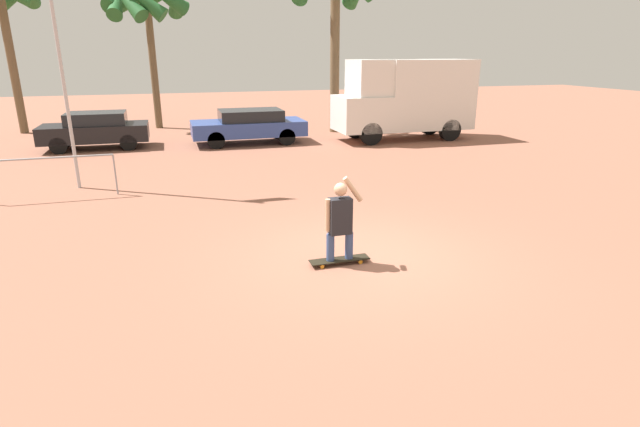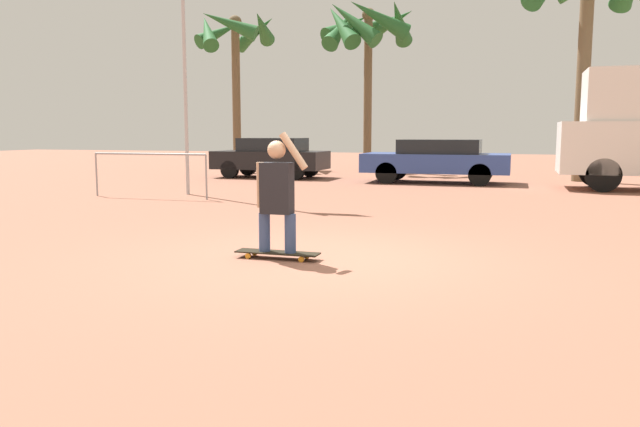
{
  "view_description": "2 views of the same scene",
  "coord_description": "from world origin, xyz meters",
  "px_view_note": "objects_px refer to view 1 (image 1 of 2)",
  "views": [
    {
      "loc": [
        -3.2,
        -7.79,
        3.55
      ],
      "look_at": [
        -0.77,
        0.26,
        0.82
      ],
      "focal_mm": 28.0,
      "sensor_mm": 36.0,
      "label": 1
    },
    {
      "loc": [
        2.25,
        -7.3,
        1.56
      ],
      "look_at": [
        -0.14,
        0.33,
        0.52
      ],
      "focal_mm": 35.0,
      "sensor_mm": 36.0,
      "label": 2
    }
  ],
  "objects_px": {
    "parked_car_black": "(96,129)",
    "flagpole": "(56,9)",
    "camper_van": "(407,97)",
    "parked_car_blue": "(249,125)",
    "palm_tree_center_background": "(144,1)",
    "skateboard": "(340,260)",
    "palm_tree_far_left": "(0,0)",
    "person_skateboarder": "(340,218)"
  },
  "relations": [
    {
      "from": "camper_van",
      "to": "parked_car_blue",
      "type": "xyz_separation_m",
      "value": [
        -6.49,
        0.91,
        -1.03
      ]
    },
    {
      "from": "palm_tree_center_background",
      "to": "skateboard",
      "type": "bearing_deg",
      "value": -79.96
    },
    {
      "from": "parked_car_blue",
      "to": "camper_van",
      "type": "bearing_deg",
      "value": -8.0
    },
    {
      "from": "parked_car_blue",
      "to": "palm_tree_far_left",
      "type": "xyz_separation_m",
      "value": [
        -9.47,
        5.71,
        4.9
      ]
    },
    {
      "from": "parked_car_blue",
      "to": "parked_car_black",
      "type": "bearing_deg",
      "value": 174.43
    },
    {
      "from": "parked_car_black",
      "to": "camper_van",
      "type": "bearing_deg",
      "value": -6.86
    },
    {
      "from": "camper_van",
      "to": "palm_tree_center_background",
      "type": "xyz_separation_m",
      "value": [
        -10.15,
        6.56,
        3.98
      ]
    },
    {
      "from": "person_skateboarder",
      "to": "palm_tree_center_background",
      "type": "bearing_deg",
      "value": 100.03
    },
    {
      "from": "palm_tree_far_left",
      "to": "palm_tree_center_background",
      "type": "bearing_deg",
      "value": -0.62
    },
    {
      "from": "person_skateboarder",
      "to": "palm_tree_far_left",
      "type": "height_order",
      "value": "palm_tree_far_left"
    },
    {
      "from": "person_skateboarder",
      "to": "camper_van",
      "type": "height_order",
      "value": "camper_van"
    },
    {
      "from": "skateboard",
      "to": "palm_tree_center_background",
      "type": "xyz_separation_m",
      "value": [
        -3.22,
        18.18,
        5.68
      ]
    },
    {
      "from": "camper_van",
      "to": "parked_car_black",
      "type": "distance_m",
      "value": 12.4
    },
    {
      "from": "parked_car_black",
      "to": "flagpole",
      "type": "bearing_deg",
      "value": -87.35
    },
    {
      "from": "person_skateboarder",
      "to": "palm_tree_center_background",
      "type": "height_order",
      "value": "palm_tree_center_background"
    },
    {
      "from": "camper_van",
      "to": "parked_car_blue",
      "type": "height_order",
      "value": "camper_van"
    },
    {
      "from": "palm_tree_far_left",
      "to": "person_skateboarder",
      "type": "bearing_deg",
      "value": -63.69
    },
    {
      "from": "skateboard",
      "to": "parked_car_black",
      "type": "relative_size",
      "value": 0.28
    },
    {
      "from": "parked_car_black",
      "to": "flagpole",
      "type": "height_order",
      "value": "flagpole"
    },
    {
      "from": "palm_tree_center_background",
      "to": "flagpole",
      "type": "distance_m",
      "value": 11.45
    },
    {
      "from": "skateboard",
      "to": "parked_car_blue",
      "type": "distance_m",
      "value": 12.56
    },
    {
      "from": "palm_tree_center_background",
      "to": "palm_tree_far_left",
      "type": "relative_size",
      "value": 1.0
    },
    {
      "from": "flagpole",
      "to": "palm_tree_far_left",
      "type": "bearing_deg",
      "value": 109.36
    },
    {
      "from": "parked_car_black",
      "to": "palm_tree_far_left",
      "type": "height_order",
      "value": "palm_tree_far_left"
    },
    {
      "from": "person_skateboarder",
      "to": "palm_tree_far_left",
      "type": "bearing_deg",
      "value": 116.31
    },
    {
      "from": "palm_tree_far_left",
      "to": "flagpole",
      "type": "bearing_deg",
      "value": -70.64
    },
    {
      "from": "camper_van",
      "to": "palm_tree_center_background",
      "type": "height_order",
      "value": "palm_tree_center_background"
    },
    {
      "from": "skateboard",
      "to": "camper_van",
      "type": "distance_m",
      "value": 13.64
    },
    {
      "from": "parked_car_blue",
      "to": "parked_car_black",
      "type": "relative_size",
      "value": 1.16
    },
    {
      "from": "palm_tree_center_background",
      "to": "camper_van",
      "type": "bearing_deg",
      "value": -32.86
    },
    {
      "from": "camper_van",
      "to": "parked_car_black",
      "type": "height_order",
      "value": "camper_van"
    },
    {
      "from": "flagpole",
      "to": "person_skateboarder",
      "type": "bearing_deg",
      "value": -53.98
    },
    {
      "from": "skateboard",
      "to": "palm_tree_far_left",
      "type": "distance_m",
      "value": 21.1
    },
    {
      "from": "parked_car_black",
      "to": "palm_tree_center_background",
      "type": "bearing_deg",
      "value": 67.35
    },
    {
      "from": "parked_car_blue",
      "to": "flagpole",
      "type": "height_order",
      "value": "flagpole"
    },
    {
      "from": "skateboard",
      "to": "parked_car_black",
      "type": "bearing_deg",
      "value": 112.17
    },
    {
      "from": "flagpole",
      "to": "parked_car_black",
      "type": "bearing_deg",
      "value": 92.65
    },
    {
      "from": "palm_tree_center_background",
      "to": "parked_car_blue",
      "type": "bearing_deg",
      "value": -57.04
    },
    {
      "from": "palm_tree_center_background",
      "to": "palm_tree_far_left",
      "type": "xyz_separation_m",
      "value": [
        -5.81,
        0.06,
        -0.11
      ]
    },
    {
      "from": "camper_van",
      "to": "palm_tree_far_left",
      "type": "bearing_deg",
      "value": 157.47
    },
    {
      "from": "parked_car_blue",
      "to": "flagpole",
      "type": "bearing_deg",
      "value": -134.52
    },
    {
      "from": "parked_car_blue",
      "to": "palm_tree_center_background",
      "type": "height_order",
      "value": "palm_tree_center_background"
    }
  ]
}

